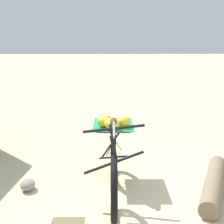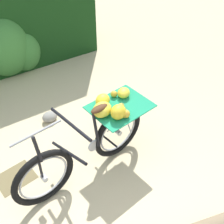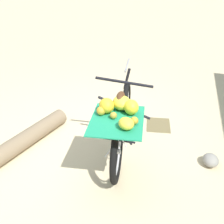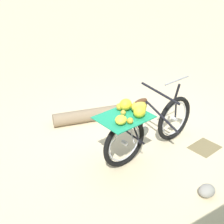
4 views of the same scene
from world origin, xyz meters
name	(u,v)px [view 4 (image 4 of 4)]	position (x,y,z in m)	size (l,w,h in m)	color
ground_plane	(145,139)	(0.00, 0.00, 0.00)	(60.00, 60.00, 0.00)	beige
bicycle	(146,125)	(-0.28, -0.26, 0.49)	(1.78, 0.71, 1.03)	black
fallen_log	(94,115)	(-0.24, 1.03, 0.11)	(0.23, 0.23, 1.43)	#7F6B51
path_stone	(207,191)	(-0.33, -1.37, 0.07)	(0.23, 0.19, 0.14)	gray
leaf_litter_patch	(205,147)	(0.54, -0.76, 0.00)	(0.44, 0.36, 0.01)	olive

